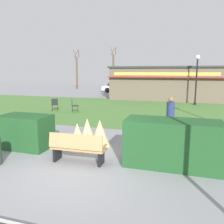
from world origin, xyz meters
TOP-DOWN VIEW (x-y plane):
  - ground_plane at (0.00, 0.00)m, footprint 80.00×80.00m
  - lawn_patch at (0.00, 10.86)m, footprint 36.00×12.00m
  - park_bench at (-0.19, 0.52)m, footprint 1.72×0.57m
  - hedge_left at (-2.64, 1.30)m, footprint 1.81×1.10m
  - hedge_right at (2.55, 1.15)m, footprint 2.73×1.10m
  - ornamental_grass_behind_left at (-0.12, 2.29)m, footprint 0.78×0.78m
  - ornamental_grass_behind_right at (-0.46, 1.91)m, footprint 0.75×0.75m
  - ornamental_grass_behind_center at (-0.73, 1.63)m, footprint 0.71×0.71m
  - lamppost_far at (3.78, 14.85)m, footprint 0.36×0.36m
  - food_kiosk at (1.04, 18.21)m, footprint 10.77×4.76m
  - cafe_chair_west at (-4.32, 8.57)m, footprint 0.59×0.59m
  - cafe_chair_east at (-5.84, 8.66)m, footprint 0.60×0.60m
  - person_strolling at (2.30, 4.59)m, footprint 0.34×0.34m
  - parked_car_west_slot at (-5.58, 24.39)m, footprint 4.25×2.16m
  - parked_car_center_slot at (-0.60, 24.39)m, footprint 4.28×2.21m
  - tree_left_bg at (-7.75, 29.32)m, footprint 0.91×0.96m
  - tree_right_bg at (-13.32, 27.91)m, footprint 0.91×0.96m

SIDE VIEW (x-z plane):
  - ground_plane at x=0.00m, z-range 0.00..0.00m
  - lawn_patch at x=0.00m, z-range 0.00..0.01m
  - park_bench at x=-0.19m, z-range 0.01..0.96m
  - ornamental_grass_behind_center at x=-0.73m, z-range 0.00..0.97m
  - ornamental_grass_behind_left at x=-0.12m, z-range 0.00..1.00m
  - cafe_chair_west at x=-4.32m, z-range 0.08..0.97m
  - cafe_chair_east at x=-5.84m, z-range 0.08..0.97m
  - ornamental_grass_behind_right at x=-0.46m, z-range 0.00..1.11m
  - hedge_left at x=-2.64m, z-range 0.00..1.21m
  - parked_car_west_slot at x=-5.58m, z-range 0.04..1.24m
  - parked_car_center_slot at x=-0.60m, z-range 0.04..1.24m
  - hedge_right at x=2.55m, z-range 0.00..1.39m
  - person_strolling at x=2.30m, z-range 0.02..1.71m
  - food_kiosk at x=1.04m, z-range 0.01..3.26m
  - lamppost_far at x=3.78m, z-range 0.53..4.62m
  - tree_right_bg at x=-13.32m, z-range -0.36..5.67m
  - tree_left_bg at x=-7.75m, z-range -0.36..6.00m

